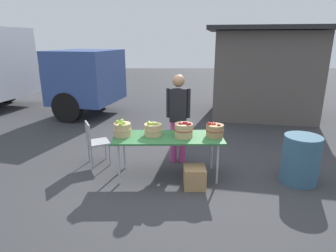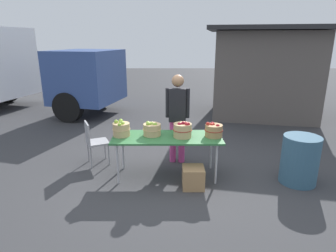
{
  "view_description": "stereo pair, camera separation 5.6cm",
  "coord_description": "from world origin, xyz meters",
  "px_view_note": "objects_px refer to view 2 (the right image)",
  "views": [
    {
      "loc": [
        -0.04,
        -4.75,
        2.38
      ],
      "look_at": [
        0.0,
        0.3,
        0.85
      ],
      "focal_mm": 30.79,
      "sensor_mm": 36.0,
      "label": 1
    },
    {
      "loc": [
        0.02,
        -4.75,
        2.38
      ],
      "look_at": [
        0.0,
        0.3,
        0.85
      ],
      "focal_mm": 30.79,
      "sensor_mm": 36.0,
      "label": 2
    }
  ],
  "objects_px": {
    "market_table": "(168,139)",
    "vendor_adult": "(178,112)",
    "apple_basket_green_1": "(153,129)",
    "trash_barrel": "(301,160)",
    "apple_basket_green_0": "(122,129)",
    "apple_basket_red_1": "(215,130)",
    "folding_chair": "(95,139)",
    "produce_crate": "(194,177)",
    "apple_basket_red_0": "(184,130)"
  },
  "relations": [
    {
      "from": "apple_basket_red_1",
      "to": "produce_crate",
      "type": "height_order",
      "value": "apple_basket_red_1"
    },
    {
      "from": "trash_barrel",
      "to": "produce_crate",
      "type": "relative_size",
      "value": 2.35
    },
    {
      "from": "folding_chair",
      "to": "trash_barrel",
      "type": "relative_size",
      "value": 1.03
    },
    {
      "from": "apple_basket_red_0",
      "to": "trash_barrel",
      "type": "height_order",
      "value": "apple_basket_red_0"
    },
    {
      "from": "apple_basket_green_0",
      "to": "apple_basket_red_1",
      "type": "bearing_deg",
      "value": -1.37
    },
    {
      "from": "apple_basket_green_0",
      "to": "vendor_adult",
      "type": "distance_m",
      "value": 1.17
    },
    {
      "from": "market_table",
      "to": "vendor_adult",
      "type": "distance_m",
      "value": 0.74
    },
    {
      "from": "apple_basket_green_1",
      "to": "folding_chair",
      "type": "xyz_separation_m",
      "value": [
        -1.16,
        0.45,
        -0.35
      ]
    },
    {
      "from": "apple_basket_green_0",
      "to": "produce_crate",
      "type": "distance_m",
      "value": 1.49
    },
    {
      "from": "apple_basket_green_1",
      "to": "apple_basket_red_1",
      "type": "xyz_separation_m",
      "value": [
        1.07,
        -0.07,
        0.0
      ]
    },
    {
      "from": "apple_basket_green_0",
      "to": "trash_barrel",
      "type": "distance_m",
      "value": 3.1
    },
    {
      "from": "apple_basket_red_0",
      "to": "vendor_adult",
      "type": "relative_size",
      "value": 0.19
    },
    {
      "from": "apple_basket_green_0",
      "to": "trash_barrel",
      "type": "relative_size",
      "value": 0.38
    },
    {
      "from": "apple_basket_green_0",
      "to": "vendor_adult",
      "type": "height_order",
      "value": "vendor_adult"
    },
    {
      "from": "apple_basket_red_1",
      "to": "trash_barrel",
      "type": "relative_size",
      "value": 0.38
    },
    {
      "from": "apple_basket_red_1",
      "to": "folding_chair",
      "type": "relative_size",
      "value": 0.37
    },
    {
      "from": "folding_chair",
      "to": "vendor_adult",
      "type": "bearing_deg",
      "value": -110.25
    },
    {
      "from": "apple_basket_red_1",
      "to": "apple_basket_green_0",
      "type": "bearing_deg",
      "value": 178.63
    },
    {
      "from": "apple_basket_green_0",
      "to": "apple_basket_red_0",
      "type": "bearing_deg",
      "value": -3.44
    },
    {
      "from": "apple_basket_green_0",
      "to": "apple_basket_green_1",
      "type": "relative_size",
      "value": 0.96
    },
    {
      "from": "market_table",
      "to": "apple_basket_green_1",
      "type": "height_order",
      "value": "apple_basket_green_1"
    },
    {
      "from": "trash_barrel",
      "to": "produce_crate",
      "type": "bearing_deg",
      "value": -174.46
    },
    {
      "from": "trash_barrel",
      "to": "produce_crate",
      "type": "height_order",
      "value": "trash_barrel"
    },
    {
      "from": "apple_basket_green_1",
      "to": "apple_basket_red_1",
      "type": "height_order",
      "value": "apple_basket_red_1"
    },
    {
      "from": "apple_basket_green_1",
      "to": "folding_chair",
      "type": "bearing_deg",
      "value": 158.7
    },
    {
      "from": "market_table",
      "to": "trash_barrel",
      "type": "bearing_deg",
      "value": -6.27
    },
    {
      "from": "produce_crate",
      "to": "trash_barrel",
      "type": "bearing_deg",
      "value": 5.54
    },
    {
      "from": "apple_basket_green_1",
      "to": "folding_chair",
      "type": "height_order",
      "value": "apple_basket_green_1"
    },
    {
      "from": "apple_basket_green_1",
      "to": "produce_crate",
      "type": "xyz_separation_m",
      "value": [
        0.7,
        -0.49,
        -0.68
      ]
    },
    {
      "from": "market_table",
      "to": "folding_chair",
      "type": "bearing_deg",
      "value": 159.92
    },
    {
      "from": "trash_barrel",
      "to": "produce_crate",
      "type": "distance_m",
      "value": 1.84
    },
    {
      "from": "market_table",
      "to": "apple_basket_red_1",
      "type": "distance_m",
      "value": 0.82
    },
    {
      "from": "market_table",
      "to": "apple_basket_green_1",
      "type": "relative_size",
      "value": 5.81
    },
    {
      "from": "apple_basket_red_1",
      "to": "vendor_adult",
      "type": "distance_m",
      "value": 0.89
    },
    {
      "from": "apple_basket_green_1",
      "to": "vendor_adult",
      "type": "height_order",
      "value": "vendor_adult"
    },
    {
      "from": "trash_barrel",
      "to": "apple_basket_red_1",
      "type": "bearing_deg",
      "value": 170.34
    },
    {
      "from": "apple_basket_red_1",
      "to": "folding_chair",
      "type": "distance_m",
      "value": 2.32
    },
    {
      "from": "apple_basket_green_1",
      "to": "apple_basket_green_0",
      "type": "bearing_deg",
      "value": -176.6
    },
    {
      "from": "apple_basket_red_1",
      "to": "trash_barrel",
      "type": "height_order",
      "value": "apple_basket_red_1"
    },
    {
      "from": "vendor_adult",
      "to": "produce_crate",
      "type": "distance_m",
      "value": 1.38
    },
    {
      "from": "vendor_adult",
      "to": "apple_basket_green_0",
      "type": "bearing_deg",
      "value": 36.74
    },
    {
      "from": "market_table",
      "to": "folding_chair",
      "type": "xyz_separation_m",
      "value": [
        -1.43,
        0.52,
        -0.2
      ]
    },
    {
      "from": "apple_basket_green_0",
      "to": "apple_basket_red_1",
      "type": "distance_m",
      "value": 1.61
    },
    {
      "from": "apple_basket_red_0",
      "to": "market_table",
      "type": "bearing_deg",
      "value": 174.23
    },
    {
      "from": "produce_crate",
      "to": "market_table",
      "type": "bearing_deg",
      "value": 135.82
    },
    {
      "from": "folding_chair",
      "to": "trash_barrel",
      "type": "distance_m",
      "value": 3.76
    },
    {
      "from": "apple_basket_red_0",
      "to": "apple_basket_red_1",
      "type": "height_order",
      "value": "apple_basket_red_0"
    },
    {
      "from": "market_table",
      "to": "apple_basket_green_1",
      "type": "bearing_deg",
      "value": 165.49
    },
    {
      "from": "vendor_adult",
      "to": "trash_barrel",
      "type": "relative_size",
      "value": 2.09
    },
    {
      "from": "apple_basket_green_0",
      "to": "produce_crate",
      "type": "relative_size",
      "value": 0.88
    }
  ]
}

